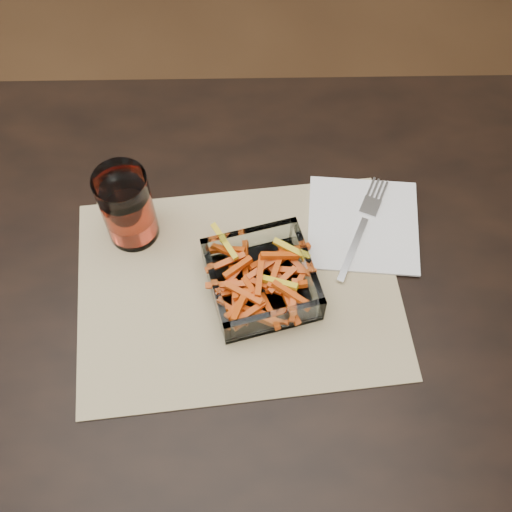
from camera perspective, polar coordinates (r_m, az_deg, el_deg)
The scene contains 6 objects.
dining_table at distance 0.98m, azimuth -6.53°, elevation -7.66°, with size 1.60×0.90×0.75m.
placemat at distance 0.91m, azimuth -1.56°, elevation -2.84°, with size 0.45×0.33×0.00m, color tan.
glass_bowl at distance 0.88m, azimuth 0.49°, elevation -2.24°, with size 0.17×0.17×0.05m.
tumbler at distance 0.92m, azimuth -11.35°, elevation 4.15°, with size 0.07×0.07×0.13m.
napkin at distance 0.97m, azimuth 9.50°, elevation 2.78°, with size 0.16×0.16×0.00m, color white.
fork at distance 0.96m, azimuth 9.48°, elevation 2.78°, with size 0.09×0.18×0.00m.
Camera 1 is at (0.10, -0.36, 1.56)m, focal length 45.00 mm.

